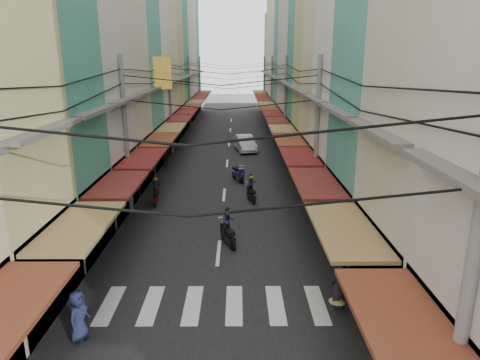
{
  "coord_description": "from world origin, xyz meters",
  "views": [
    {
      "loc": [
        0.82,
        -18.68,
        8.05
      ],
      "look_at": [
        0.95,
        2.91,
        1.84
      ],
      "focal_mm": 32.0,
      "sensor_mm": 36.0,
      "label": 1
    }
  ],
  "objects_px": {
    "white_car": "(245,151)",
    "traffic_sign": "(345,192)",
    "market_umbrella": "(385,204)",
    "bicycle": "(394,253)"
  },
  "relations": [
    {
      "from": "white_car",
      "to": "traffic_sign",
      "type": "relative_size",
      "value": 1.79
    },
    {
      "from": "market_umbrella",
      "to": "bicycle",
      "type": "bearing_deg",
      "value": -70.24
    },
    {
      "from": "bicycle",
      "to": "market_umbrella",
      "type": "relative_size",
      "value": 0.8
    },
    {
      "from": "market_umbrella",
      "to": "traffic_sign",
      "type": "height_order",
      "value": "traffic_sign"
    },
    {
      "from": "white_car",
      "to": "market_umbrella",
      "type": "bearing_deg",
      "value": -84.71
    },
    {
      "from": "white_car",
      "to": "traffic_sign",
      "type": "xyz_separation_m",
      "value": [
        4.4,
        -18.32,
        1.95
      ]
    },
    {
      "from": "white_car",
      "to": "traffic_sign",
      "type": "bearing_deg",
      "value": -87.14
    },
    {
      "from": "white_car",
      "to": "market_umbrella",
      "type": "height_order",
      "value": "market_umbrella"
    },
    {
      "from": "traffic_sign",
      "to": "market_umbrella",
      "type": "bearing_deg",
      "value": -52.2
    },
    {
      "from": "bicycle",
      "to": "market_umbrella",
      "type": "height_order",
      "value": "market_umbrella"
    }
  ]
}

